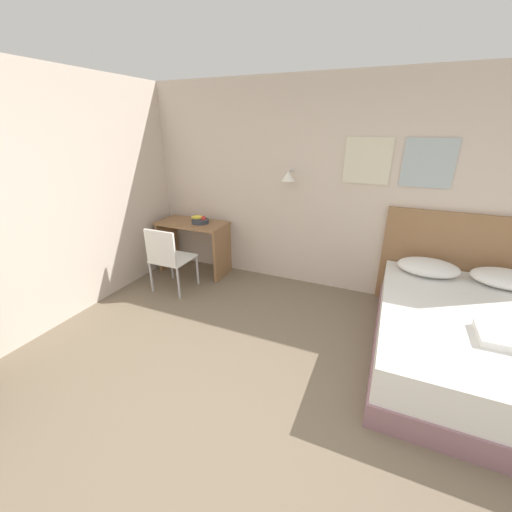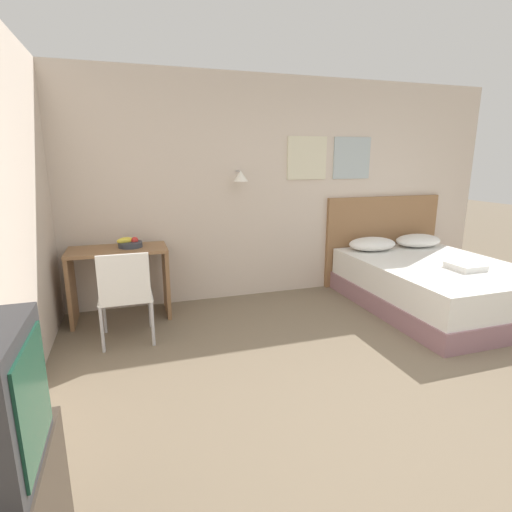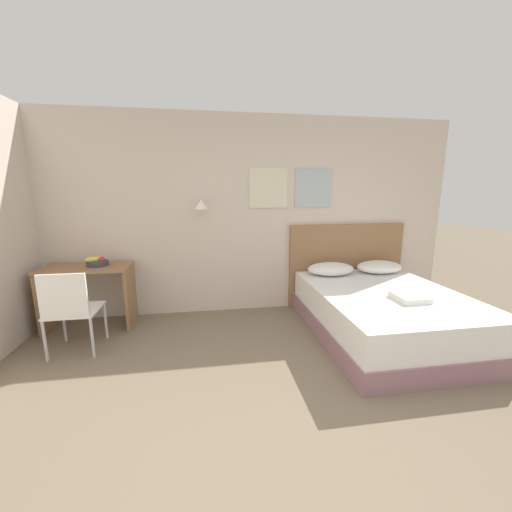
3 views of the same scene
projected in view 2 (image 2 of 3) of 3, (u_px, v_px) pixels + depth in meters
The scene contains 10 objects.
ground_plane at pixel (420, 412), 2.74m from camera, with size 24.00×24.00×0.00m, color #756651.
wall_back at pixel (279, 189), 4.95m from camera, with size 5.94×0.31×2.65m.
bed at pixel (435, 285), 4.61m from camera, with size 1.59×2.08×0.54m.
headboard at pixel (382, 240), 5.52m from camera, with size 1.71×0.06×1.20m.
pillow_left at pixel (372, 244), 5.14m from camera, with size 0.63×0.43×0.17m.
pillow_right at pixel (418, 240), 5.35m from camera, with size 0.63×0.43×0.17m.
folded_towel_near_foot at pixel (465, 266), 4.27m from camera, with size 0.30×0.32×0.06m.
desk at pixel (119, 271), 4.25m from camera, with size 1.01×0.51×0.78m.
desk_chair at pixel (125, 291), 3.63m from camera, with size 0.48×0.48×0.89m.
fruit_bowl at pixel (130, 244), 4.23m from camera, with size 0.27×0.25×0.11m.
Camera 2 is at (-1.81, -1.94, 1.69)m, focal length 28.00 mm.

